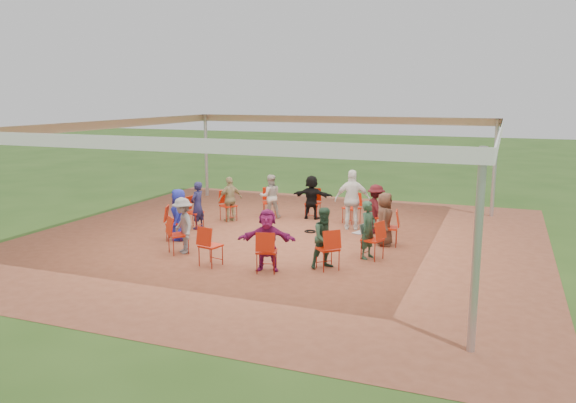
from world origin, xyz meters
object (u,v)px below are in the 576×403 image
(person_seated_2, at_px, (376,209))
(person_seated_7, at_px, (179,215))
(person_seated_9, at_px, (267,240))
(chair_9, at_px, (178,235))
(person_seated_3, at_px, (312,197))
(standing_person, at_px, (352,200))
(chair_11, at_px, (267,252))
(person_seated_8, at_px, (183,225))
(person_seated_0, at_px, (368,230))
(person_seated_5, at_px, (230,199))
(chair_10, at_px, (211,246))
(chair_4, at_px, (313,204))
(chair_12, at_px, (328,249))
(laptop, at_px, (362,230))
(person_seated_4, at_px, (270,196))
(chair_1, at_px, (389,228))
(chair_0, at_px, (372,240))
(chair_8, at_px, (175,223))
(chair_3, at_px, (352,208))
(cable_coil, at_px, (310,231))
(person_seated_1, at_px, (385,219))
(chair_7, at_px, (194,213))
(person_seated_10, at_px, (326,238))
(person_seated_6, at_px, (197,205))
(chair_5, at_px, (270,203))
(chair_2, at_px, (380,217))
(chair_6, at_px, (228,206))

(person_seated_2, xyz_separation_m, person_seated_7, (-4.55, -2.55, 0.00))
(person_seated_7, distance_m, person_seated_9, 3.49)
(chair_9, relative_size, person_seated_3, 0.68)
(standing_person, bearing_deg, chair_11, 65.88)
(chair_11, height_order, person_seated_8, person_seated_8)
(person_seated_0, xyz_separation_m, person_seated_5, (-4.69, 2.30, 0.00))
(chair_10, xyz_separation_m, person_seated_8, (-1.10, 0.67, 0.22))
(chair_4, distance_m, chair_12, 5.14)
(person_seated_9, bearing_deg, laptop, 31.03)
(person_seated_0, distance_m, person_seated_4, 4.92)
(person_seated_3, bearing_deg, chair_1, 139.90)
(chair_0, bearing_deg, chair_1, 13.85)
(chair_12, distance_m, person_seated_5, 5.34)
(chair_8, relative_size, laptop, 2.13)
(person_seated_4, xyz_separation_m, person_seated_9, (1.99, -4.83, 0.00))
(standing_person, bearing_deg, person_seated_3, -45.85)
(chair_3, bearing_deg, person_seated_9, 110.28)
(person_seated_2, bearing_deg, standing_person, 38.51)
(person_seated_8, xyz_separation_m, laptop, (4.02, 1.20, -0.04))
(chair_10, height_order, person_seated_0, person_seated_0)
(chair_0, height_order, person_seated_5, person_seated_5)
(standing_person, xyz_separation_m, cable_coil, (-0.97, -0.73, -0.82))
(person_seated_2, distance_m, person_seated_5, 4.33)
(chair_8, height_order, person_seated_8, person_seated_8)
(person_seated_1, relative_size, person_seated_8, 1.00)
(chair_7, xyz_separation_m, person_seated_10, (4.54, -2.18, 0.22))
(chair_1, relative_size, person_seated_6, 0.68)
(person_seated_8, distance_m, cable_coil, 3.77)
(person_seated_0, xyz_separation_m, person_seated_8, (-4.17, -1.15, 0.00))
(chair_5, relative_size, person_seated_9, 0.68)
(person_seated_8, xyz_separation_m, person_seated_9, (2.39, -0.52, 0.00))
(person_seated_0, bearing_deg, chair_11, 154.74)
(cable_coil, bearing_deg, chair_0, -41.79)
(person_seated_9, xyz_separation_m, laptop, (1.64, 1.72, -0.04))
(person_seated_1, bearing_deg, chair_10, 125.50)
(chair_7, height_order, chair_10, same)
(chair_0, xyz_separation_m, chair_12, (-0.72, -1.10, 0.00))
(chair_2, relative_size, chair_3, 1.00)
(chair_10, bearing_deg, standing_person, 77.93)
(person_seated_0, relative_size, person_seated_1, 1.00)
(chair_0, relative_size, chair_11, 1.00)
(person_seated_3, bearing_deg, chair_0, 125.50)
(person_seated_2, relative_size, person_seated_9, 1.00)
(chair_6, xyz_separation_m, person_seated_2, (4.43, 0.05, 0.22))
(chair_6, distance_m, chair_11, 5.14)
(chair_0, bearing_deg, person_seated_5, 83.23)
(person_seated_4, bearing_deg, person_seated_1, 124.62)
(person_seated_2, distance_m, person_seated_7, 5.22)
(chair_3, bearing_deg, chair_2, 166.15)
(chair_5, xyz_separation_m, person_seated_4, (0.06, -0.10, 0.22))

